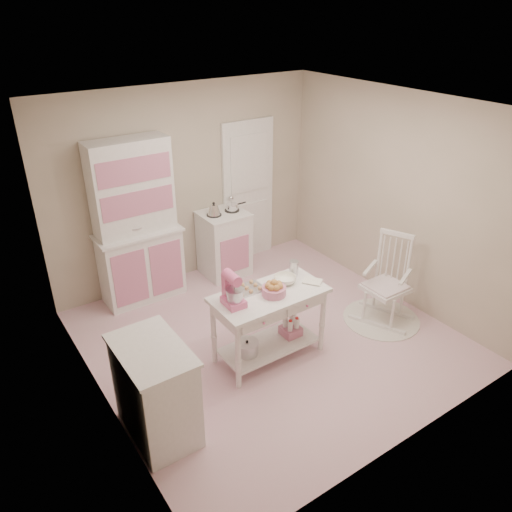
# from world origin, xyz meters

# --- Properties ---
(room_shell) EXTENTS (3.84, 3.84, 2.62)m
(room_shell) POSITION_xyz_m (0.00, 0.00, 1.65)
(room_shell) COLOR pink
(room_shell) RESTS_ON ground
(door) EXTENTS (0.82, 0.05, 2.04)m
(door) POSITION_xyz_m (0.95, 1.87, 1.02)
(door) COLOR white
(door) RESTS_ON ground
(hutch) EXTENTS (1.06, 0.50, 2.08)m
(hutch) POSITION_xyz_m (-0.83, 1.66, 1.04)
(hutch) COLOR white
(hutch) RESTS_ON ground
(stove) EXTENTS (0.62, 0.57, 0.92)m
(stove) POSITION_xyz_m (0.37, 1.61, 0.46)
(stove) COLOR white
(stove) RESTS_ON ground
(base_cabinet) EXTENTS (0.54, 0.84, 0.92)m
(base_cabinet) POSITION_xyz_m (-1.63, -0.57, 0.46)
(base_cabinet) COLOR white
(base_cabinet) RESTS_ON ground
(lace_rug) EXTENTS (0.92, 0.92, 0.01)m
(lace_rug) POSITION_xyz_m (1.34, -0.47, 0.01)
(lace_rug) COLOR white
(lace_rug) RESTS_ON ground
(rocking_chair) EXTENTS (0.73, 0.85, 1.10)m
(rocking_chair) POSITION_xyz_m (1.34, -0.47, 0.55)
(rocking_chair) COLOR white
(rocking_chair) RESTS_ON ground
(work_table) EXTENTS (1.20, 0.60, 0.80)m
(work_table) POSITION_xyz_m (-0.20, -0.25, 0.40)
(work_table) COLOR white
(work_table) RESTS_ON ground
(stand_mixer) EXTENTS (0.21, 0.29, 0.34)m
(stand_mixer) POSITION_xyz_m (-0.62, -0.23, 0.97)
(stand_mixer) COLOR #E46096
(stand_mixer) RESTS_ON work_table
(cookie_tray) EXTENTS (0.34, 0.24, 0.02)m
(cookie_tray) POSITION_xyz_m (-0.35, -0.07, 0.81)
(cookie_tray) COLOR silver
(cookie_tray) RESTS_ON work_table
(bread_basket) EXTENTS (0.25, 0.25, 0.09)m
(bread_basket) POSITION_xyz_m (-0.18, -0.30, 0.85)
(bread_basket) COLOR #C87393
(bread_basket) RESTS_ON work_table
(mixing_bowl) EXTENTS (0.24, 0.24, 0.07)m
(mixing_bowl) POSITION_xyz_m (0.06, -0.17, 0.84)
(mixing_bowl) COLOR white
(mixing_bowl) RESTS_ON work_table
(metal_pitcher) EXTENTS (0.10, 0.10, 0.17)m
(metal_pitcher) POSITION_xyz_m (0.24, -0.09, 0.89)
(metal_pitcher) COLOR silver
(metal_pitcher) RESTS_ON work_table
(recipe_book) EXTENTS (0.23, 0.25, 0.02)m
(recipe_book) POSITION_xyz_m (0.25, -0.37, 0.81)
(recipe_book) COLOR white
(recipe_book) RESTS_ON work_table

